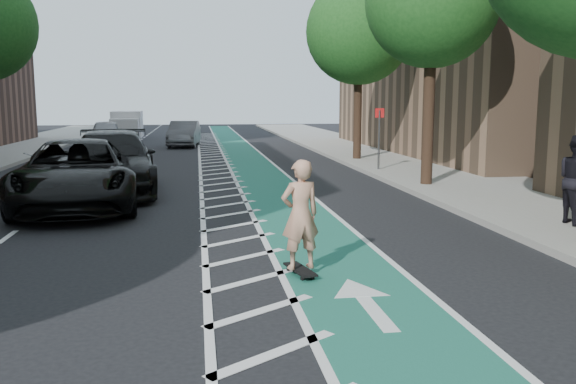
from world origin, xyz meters
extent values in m
plane|color=black|center=(0.00, 0.00, 0.00)|extent=(120.00, 120.00, 0.00)
cube|color=#1A5B43|center=(3.00, 10.00, 0.01)|extent=(2.00, 90.00, 0.01)
cube|color=silver|center=(1.50, 10.00, 0.01)|extent=(1.40, 90.00, 0.01)
cube|color=gray|center=(9.50, 10.00, 0.07)|extent=(5.00, 90.00, 0.15)
cube|color=gray|center=(7.05, 10.00, 0.08)|extent=(0.12, 90.00, 0.16)
cylinder|color=#382619|center=(7.90, 8.00, 2.20)|extent=(0.36, 0.36, 4.40)
sphere|color=#194B19|center=(7.90, 8.00, 5.80)|extent=(4.20, 4.20, 4.20)
cylinder|color=#382619|center=(7.90, 16.00, 2.20)|extent=(0.36, 0.36, 4.40)
sphere|color=#194B19|center=(7.90, 16.00, 5.80)|extent=(4.20, 4.20, 4.20)
cylinder|color=#4C4C4C|center=(7.60, 12.00, 1.20)|extent=(0.08, 0.08, 2.40)
cube|color=red|center=(7.60, 12.00, 2.30)|extent=(0.35, 0.02, 0.35)
cube|color=black|center=(2.30, -1.21, 0.10)|extent=(0.44, 0.91, 0.03)
cylinder|color=black|center=(2.14, -0.95, 0.03)|extent=(0.05, 0.07, 0.07)
cylinder|color=black|center=(2.32, -0.90, 0.03)|extent=(0.05, 0.07, 0.07)
cylinder|color=black|center=(2.28, -1.51, 0.03)|extent=(0.05, 0.07, 0.07)
cylinder|color=black|center=(2.46, -1.47, 0.03)|extent=(0.05, 0.07, 0.07)
imported|color=tan|center=(2.30, -1.21, 1.00)|extent=(0.72, 0.56, 1.76)
imported|color=black|center=(-2.40, 5.83, 0.89)|extent=(3.57, 6.65, 1.78)
imported|color=black|center=(-1.88, 8.41, 0.93)|extent=(3.21, 6.61, 1.85)
imported|color=gray|center=(-4.74, 27.46, 0.79)|extent=(2.43, 4.86, 1.59)
imported|color=#5D5D62|center=(-0.07, 26.78, 0.76)|extent=(2.03, 4.75, 1.52)
cube|color=silver|center=(-4.45, 36.51, 0.97)|extent=(2.21, 3.16, 1.94)
cube|color=silver|center=(-4.39, 34.18, 0.73)|extent=(1.98, 1.60, 1.45)
cylinder|color=black|center=(-5.25, 33.77, 0.34)|extent=(0.26, 0.68, 0.68)
cylinder|color=black|center=(-3.50, 33.81, 0.34)|extent=(0.26, 0.68, 0.68)
cylinder|color=black|center=(-5.34, 37.26, 0.34)|extent=(0.26, 0.68, 0.68)
cylinder|color=black|center=(-3.59, 37.30, 0.34)|extent=(0.26, 0.68, 0.68)
cylinder|color=orange|center=(-2.20, 7.83, 0.43)|extent=(0.50, 0.50, 0.87)
cylinder|color=silver|center=(-2.20, 7.83, 0.29)|extent=(0.51, 0.51, 0.12)
cylinder|color=silver|center=(-2.20, 7.83, 0.56)|extent=(0.51, 0.51, 0.12)
cylinder|color=black|center=(-2.20, 7.83, 0.02)|extent=(0.64, 0.64, 0.04)
cylinder|color=#D5490B|center=(-3.47, 9.50, 0.46)|extent=(0.54, 0.54, 0.93)
cylinder|color=silver|center=(-3.47, 9.50, 0.31)|extent=(0.55, 0.55, 0.12)
cylinder|color=silver|center=(-3.47, 9.50, 0.60)|extent=(0.55, 0.55, 0.12)
cylinder|color=black|center=(-3.47, 9.50, 0.02)|extent=(0.68, 0.68, 0.04)
cylinder|color=orange|center=(-4.00, 18.25, 0.48)|extent=(0.56, 0.56, 0.97)
cylinder|color=silver|center=(-4.00, 18.25, 0.32)|extent=(0.57, 0.57, 0.13)
cylinder|color=silver|center=(-4.00, 18.25, 0.62)|extent=(0.57, 0.57, 0.13)
cylinder|color=black|center=(-4.00, 18.25, 0.02)|extent=(0.71, 0.71, 0.04)
camera|label=1|loc=(0.71, -10.57, 2.80)|focal=38.00mm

